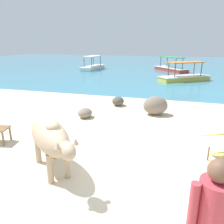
# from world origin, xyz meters

# --- Properties ---
(sand_beach) EXTENTS (18.00, 14.00, 0.04)m
(sand_beach) POSITION_xyz_m (0.00, 0.00, 0.02)
(sand_beach) COLOR beige
(sand_beach) RESTS_ON ground
(water_surface) EXTENTS (60.00, 36.00, 0.03)m
(water_surface) POSITION_xyz_m (0.00, 22.00, 0.00)
(water_surface) COLOR teal
(water_surface) RESTS_ON ground
(cow) EXTENTS (1.82, 1.71, 1.17)m
(cow) POSITION_xyz_m (-0.73, 0.27, 0.81)
(cow) COLOR tan
(cow) RESTS_ON sand_beach
(deck_chair_far) EXTENTS (0.85, 0.93, 0.68)m
(deck_chair_far) POSITION_xyz_m (2.70, 1.73, 0.42)
(deck_chair_far) COLOR brown
(deck_chair_far) RESTS_ON sand_beach
(person_standing) EXTENTS (0.48, 0.32, 1.62)m
(person_standing) POSITION_xyz_m (2.05, -1.42, 0.99)
(person_standing) COLOR #CC3D47
(person_standing) RESTS_ON sand_beach
(shore_rock_large) EXTENTS (0.58, 0.61, 0.38)m
(shore_rock_large) POSITION_xyz_m (-0.69, 5.50, 0.23)
(shore_rock_large) COLOR brown
(shore_rock_large) RESTS_ON sand_beach
(shore_rock_medium) EXTENTS (1.05, 0.88, 0.69)m
(shore_rock_medium) POSITION_xyz_m (0.95, 4.70, 0.39)
(shore_rock_medium) COLOR gray
(shore_rock_medium) RESTS_ON sand_beach
(shore_rock_small) EXTENTS (0.49, 0.57, 0.34)m
(shore_rock_small) POSITION_xyz_m (-1.43, 3.66, 0.21)
(shore_rock_small) COLOR gray
(shore_rock_small) RESTS_ON sand_beach
(boat_red) EXTENTS (3.28, 3.53, 1.29)m
(boat_red) POSITION_xyz_m (1.04, 18.28, 0.29)
(boat_red) COLOR #C63833
(boat_red) RESTS_ON water_surface
(boat_yellow) EXTENTS (3.66, 3.07, 1.29)m
(boat_yellow) POSITION_xyz_m (2.14, 13.12, 0.29)
(boat_yellow) COLOR gold
(boat_yellow) RESTS_ON water_surface
(boat_white) EXTENTS (1.37, 3.73, 1.29)m
(boat_white) POSITION_xyz_m (-6.42, 17.54, 0.29)
(boat_white) COLOR white
(boat_white) RESTS_ON water_surface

